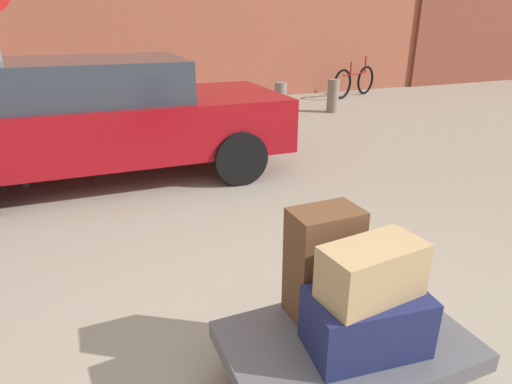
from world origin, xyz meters
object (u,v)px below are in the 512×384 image
parked_car (99,116)px  bicycle_leaning (354,81)px  suitcase_brown_stacked_top (323,263)px  duffel_bag_navy_rear_right (366,321)px  duffel_bag_tan_topmost_pile (372,271)px  bollard_kerb_near (281,100)px  bollard_kerb_mid (333,96)px  luggage_cart (346,349)px

parked_car → bicycle_leaning: bearing=31.3°
bicycle_leaning → parked_car: bearing=-148.7°
suitcase_brown_stacked_top → bicycle_leaning: 9.42m
duffel_bag_navy_rear_right → parked_car: 4.21m
duffel_bag_tan_topmost_pile → parked_car: size_ratio=0.11×
bollard_kerb_near → duffel_bag_tan_topmost_pile: bearing=-112.3°
duffel_bag_navy_rear_right → parked_car: parked_car is taller
duffel_bag_navy_rear_right → bollard_kerb_mid: bearing=65.6°
parked_car → bollard_kerb_mid: 5.34m
bollard_kerb_near → suitcase_brown_stacked_top: bearing=-113.8°
parked_car → bollard_kerb_mid: bearing=26.2°
bicycle_leaning → duffel_bag_tan_topmost_pile: bearing=-124.3°
luggage_cart → parked_car: bearing=102.1°
duffel_bag_navy_rear_right → suitcase_brown_stacked_top: suitcase_brown_stacked_top is taller
suitcase_brown_stacked_top → luggage_cart: bearing=-86.8°
duffel_bag_navy_rear_right → bollard_kerb_near: (2.65, 6.45, -0.15)m
luggage_cart → suitcase_brown_stacked_top: suitcase_brown_stacked_top is taller
suitcase_brown_stacked_top → duffel_bag_tan_topmost_pile: (0.06, -0.33, 0.13)m
luggage_cart → bicycle_leaning: bicycle_leaning is taller
duffel_bag_tan_topmost_pile → suitcase_brown_stacked_top: bearing=93.9°
suitcase_brown_stacked_top → parked_car: 3.87m
duffel_bag_tan_topmost_pile → bollard_kerb_mid: duffel_bag_tan_topmost_pile is taller
duffel_bag_navy_rear_right → duffel_bag_tan_topmost_pile: 0.28m
duffel_bag_navy_rear_right → suitcase_brown_stacked_top: bearing=106.2°
duffel_bag_navy_rear_right → bollard_kerb_near: size_ratio=0.83×
parked_car → bicycle_leaning: size_ratio=2.63×
suitcase_brown_stacked_top → bollard_kerb_mid: bearing=56.7°
parked_car → bollard_kerb_near: parked_car is taller
suitcase_brown_stacked_top → parked_car: (-0.85, 3.78, 0.12)m
duffel_bag_navy_rear_right → bicycle_leaning: size_ratio=0.34×
duffel_bag_navy_rear_right → bollard_kerb_mid: bollard_kerb_mid is taller
bicycle_leaning → bollard_kerb_mid: size_ratio=2.43×
luggage_cart → duffel_bag_navy_rear_right: duffel_bag_navy_rear_right is taller
duffel_bag_tan_topmost_pile → duffel_bag_navy_rear_right: bearing=0.0°
parked_car → bollard_kerb_near: bearing=33.5°
parked_car → suitcase_brown_stacked_top: bearing=-77.3°
duffel_bag_tan_topmost_pile → bollard_kerb_near: bearing=61.9°
luggage_cart → duffel_bag_tan_topmost_pile: (0.04, -0.08, 0.50)m
bollard_kerb_near → bollard_kerb_mid: same height
suitcase_brown_stacked_top → bollard_kerb_near: bearing=65.5°
luggage_cart → parked_car: 4.14m
luggage_cart → suitcase_brown_stacked_top: (-0.02, 0.24, 0.38)m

